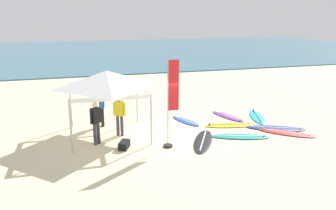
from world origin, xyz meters
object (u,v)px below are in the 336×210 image
at_px(surfboard_red, 286,133).
at_px(canopy_tent, 106,79).
at_px(surfboard_cyan, 257,117).
at_px(person_black, 96,120).
at_px(person_yellow, 119,113).
at_px(surfboard_teal, 240,136).
at_px(surfboard_blue, 185,121).
at_px(surfboard_black, 203,141).
at_px(banner_flag, 171,107).
at_px(surfboard_navy, 276,128).
at_px(gear_bag_near_tent, 124,145).
at_px(surfboard_purple, 228,116).
at_px(person_blue, 102,105).
at_px(surfboard_yellow, 230,125).

bearing_deg(surfboard_red, canopy_tent, 165.60).
height_order(surfboard_cyan, person_black, person_black).
height_order(person_black, person_yellow, same).
relative_size(canopy_tent, surfboard_teal, 1.25).
bearing_deg(person_yellow, surfboard_blue, 17.40).
bearing_deg(surfboard_black, banner_flag, -174.81).
bearing_deg(surfboard_navy, gear_bag_near_tent, -177.09).
bearing_deg(surfboard_purple, surfboard_navy, -59.65).
bearing_deg(surfboard_teal, banner_flag, -176.99).
relative_size(surfboard_cyan, surfboard_teal, 0.94).
bearing_deg(banner_flag, surfboard_navy, 7.47).
distance_m(person_blue, banner_flag, 3.96).
distance_m(surfboard_purple, surfboard_blue, 2.26).
xyz_separation_m(surfboard_cyan, person_black, (-7.85, -1.39, 0.95)).
bearing_deg(surfboard_red, person_black, 172.79).
bearing_deg(banner_flag, gear_bag_near_tent, 169.73).
relative_size(surfboard_navy, surfboard_black, 1.00).
xyz_separation_m(surfboard_cyan, surfboard_blue, (-3.61, 0.33, 0.00)).
distance_m(surfboard_blue, surfboard_navy, 4.11).
bearing_deg(gear_bag_near_tent, surfboard_yellow, 14.31).
distance_m(surfboard_black, surfboard_teal, 1.66).
distance_m(surfboard_blue, surfboard_teal, 3.00).
distance_m(person_black, person_yellow, 1.23).
xyz_separation_m(surfboard_navy, surfboard_black, (-3.68, -0.54, -0.00)).
bearing_deg(surfboard_blue, surfboard_red, -36.79).
bearing_deg(gear_bag_near_tent, canopy_tent, 104.36).
relative_size(surfboard_navy, gear_bag_near_tent, 4.35).
relative_size(surfboard_yellow, person_black, 1.41).
height_order(surfboard_yellow, person_black, person_black).
xyz_separation_m(surfboard_yellow, surfboard_teal, (-0.22, -1.44, -0.00)).
bearing_deg(canopy_tent, banner_flag, -41.40).
xyz_separation_m(person_yellow, banner_flag, (1.71, -1.73, 0.59)).
relative_size(canopy_tent, person_blue, 1.81).
distance_m(canopy_tent, gear_bag_near_tent, 2.78).
height_order(canopy_tent, surfboard_yellow, canopy_tent).
xyz_separation_m(surfboard_red, banner_flag, (-5.16, -0.02, 1.54)).
bearing_deg(surfboard_blue, surfboard_teal, -59.39).
xyz_separation_m(person_blue, person_yellow, (0.59, -1.44, 0.00)).
relative_size(surfboard_red, gear_bag_near_tent, 3.70).
xyz_separation_m(surfboard_cyan, person_blue, (-7.44, 0.76, 0.95)).
xyz_separation_m(surfboard_navy, person_blue, (-7.37, 2.50, 0.95)).
bearing_deg(surfboard_red, gear_bag_near_tent, 177.57).
bearing_deg(banner_flag, surfboard_teal, 3.01).
xyz_separation_m(person_black, person_yellow, (1.00, 0.71, 0.00)).
height_order(surfboard_teal, gear_bag_near_tent, gear_bag_near_tent).
distance_m(surfboard_yellow, banner_flag, 3.95).
relative_size(surfboard_teal, person_black, 1.45).
height_order(canopy_tent, person_black, canopy_tent).
xyz_separation_m(canopy_tent, surfboard_purple, (5.94, 0.97, -2.35)).
bearing_deg(canopy_tent, surfboard_cyan, 3.96).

